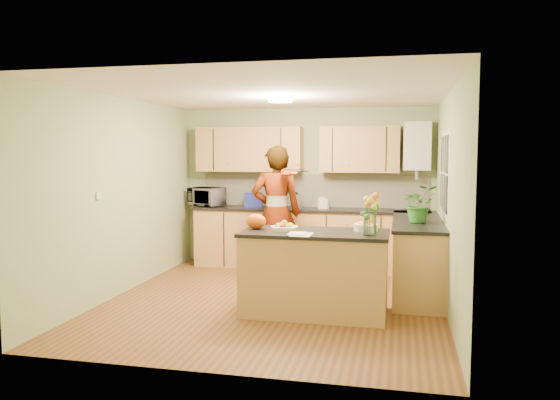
# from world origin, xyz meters

# --- Properties ---
(floor) EXTENTS (4.50, 4.50, 0.00)m
(floor) POSITION_xyz_m (0.00, 0.00, 0.00)
(floor) COLOR brown
(floor) RESTS_ON ground
(ceiling) EXTENTS (4.00, 4.50, 0.02)m
(ceiling) POSITION_xyz_m (0.00, 0.00, 2.50)
(ceiling) COLOR white
(ceiling) RESTS_ON wall_back
(wall_back) EXTENTS (4.00, 0.02, 2.50)m
(wall_back) POSITION_xyz_m (0.00, 2.25, 1.25)
(wall_back) COLOR #99AC7B
(wall_back) RESTS_ON floor
(wall_front) EXTENTS (4.00, 0.02, 2.50)m
(wall_front) POSITION_xyz_m (0.00, -2.25, 1.25)
(wall_front) COLOR #99AC7B
(wall_front) RESTS_ON floor
(wall_left) EXTENTS (0.02, 4.50, 2.50)m
(wall_left) POSITION_xyz_m (-2.00, 0.00, 1.25)
(wall_left) COLOR #99AC7B
(wall_left) RESTS_ON floor
(wall_right) EXTENTS (0.02, 4.50, 2.50)m
(wall_right) POSITION_xyz_m (2.00, 0.00, 1.25)
(wall_right) COLOR #99AC7B
(wall_right) RESTS_ON floor
(back_counter) EXTENTS (3.64, 0.62, 0.94)m
(back_counter) POSITION_xyz_m (0.10, 1.95, 0.47)
(back_counter) COLOR #B18B47
(back_counter) RESTS_ON floor
(right_counter) EXTENTS (0.62, 2.24, 0.94)m
(right_counter) POSITION_xyz_m (1.70, 0.85, 0.47)
(right_counter) COLOR #B18B47
(right_counter) RESTS_ON floor
(splashback) EXTENTS (3.60, 0.02, 0.52)m
(splashback) POSITION_xyz_m (0.10, 2.23, 1.20)
(splashback) COLOR #EBE6CC
(splashback) RESTS_ON back_counter
(upper_cabinets) EXTENTS (3.20, 0.34, 0.70)m
(upper_cabinets) POSITION_xyz_m (-0.18, 2.08, 1.85)
(upper_cabinets) COLOR #B18B47
(upper_cabinets) RESTS_ON wall_back
(boiler) EXTENTS (0.40, 0.30, 0.86)m
(boiler) POSITION_xyz_m (1.70, 2.09, 1.90)
(boiler) COLOR white
(boiler) RESTS_ON wall_back
(window_right) EXTENTS (0.01, 1.30, 1.05)m
(window_right) POSITION_xyz_m (1.99, 0.60, 1.55)
(window_right) COLOR white
(window_right) RESTS_ON wall_right
(light_switch) EXTENTS (0.02, 0.09, 0.09)m
(light_switch) POSITION_xyz_m (-1.99, -0.60, 1.30)
(light_switch) COLOR white
(light_switch) RESTS_ON wall_left
(ceiling_lamp) EXTENTS (0.30, 0.30, 0.07)m
(ceiling_lamp) POSITION_xyz_m (0.00, 0.30, 2.46)
(ceiling_lamp) COLOR #FFEABF
(ceiling_lamp) RESTS_ON ceiling
(peninsula_island) EXTENTS (1.62, 0.83, 0.93)m
(peninsula_island) POSITION_xyz_m (0.55, -0.41, 0.47)
(peninsula_island) COLOR #B18B47
(peninsula_island) RESTS_ON floor
(fruit_dish) EXTENTS (0.31, 0.31, 0.11)m
(fruit_dish) POSITION_xyz_m (0.20, -0.41, 0.97)
(fruit_dish) COLOR beige
(fruit_dish) RESTS_ON peninsula_island
(orange_bowl) EXTENTS (0.27, 0.27, 0.16)m
(orange_bowl) POSITION_xyz_m (1.10, -0.26, 1.00)
(orange_bowl) COLOR beige
(orange_bowl) RESTS_ON peninsula_island
(flower_vase) EXTENTS (0.27, 0.27, 0.50)m
(flower_vase) POSITION_xyz_m (1.15, -0.59, 1.26)
(flower_vase) COLOR silver
(flower_vase) RESTS_ON peninsula_island
(orange_bag) EXTENTS (0.28, 0.25, 0.17)m
(orange_bag) POSITION_xyz_m (-0.14, -0.36, 1.02)
(orange_bag) COLOR #E45812
(orange_bag) RESTS_ON peninsula_island
(papers) EXTENTS (0.22, 0.30, 0.01)m
(papers) POSITION_xyz_m (0.45, -0.71, 0.94)
(papers) COLOR white
(papers) RESTS_ON peninsula_island
(violinist) EXTENTS (0.77, 0.58, 1.90)m
(violinist) POSITION_xyz_m (-0.24, 1.10, 0.95)
(violinist) COLOR #EDB091
(violinist) RESTS_ON floor
(violin) EXTENTS (0.56, 0.49, 0.14)m
(violin) POSITION_xyz_m (-0.04, 0.88, 1.52)
(violin) COLOR #511205
(violin) RESTS_ON violinist
(microwave) EXTENTS (0.64, 0.54, 0.30)m
(microwave) POSITION_xyz_m (-1.60, 1.98, 1.09)
(microwave) COLOR white
(microwave) RESTS_ON back_counter
(blue_box) EXTENTS (0.31, 0.25, 0.22)m
(blue_box) POSITION_xyz_m (-0.81, 1.98, 1.05)
(blue_box) COLOR navy
(blue_box) RESTS_ON back_counter
(kettle) EXTENTS (0.16, 0.16, 0.29)m
(kettle) POSITION_xyz_m (-0.12, 1.96, 1.06)
(kettle) COLOR #B3B3B7
(kettle) RESTS_ON back_counter
(jar_cream) EXTENTS (0.15, 0.15, 0.18)m
(jar_cream) POSITION_xyz_m (0.28, 1.99, 1.03)
(jar_cream) COLOR beige
(jar_cream) RESTS_ON back_counter
(jar_white) EXTENTS (0.12, 0.12, 0.15)m
(jar_white) POSITION_xyz_m (0.35, 1.95, 1.02)
(jar_white) COLOR white
(jar_white) RESTS_ON back_counter
(potted_plant) EXTENTS (0.50, 0.45, 0.47)m
(potted_plant) POSITION_xyz_m (1.70, 0.54, 1.17)
(potted_plant) COLOR #2C7025
(potted_plant) RESTS_ON right_counter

